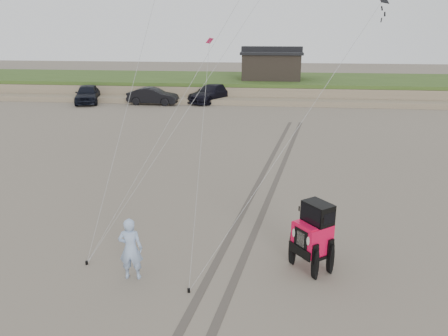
{
  "coord_description": "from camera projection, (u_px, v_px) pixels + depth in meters",
  "views": [
    {
      "loc": [
        2.25,
        -10.91,
        7.18
      ],
      "look_at": [
        0.7,
        3.0,
        2.6
      ],
      "focal_mm": 35.0,
      "sensor_mm": 36.0,
      "label": 1
    }
  ],
  "objects": [
    {
      "name": "ground",
      "position": [
        189.0,
        283.0,
        12.77
      ],
      "size": [
        160.0,
        160.0,
        0.0
      ],
      "primitive_type": "plane",
      "color": "#6B6054",
      "rests_on": "ground"
    },
    {
      "name": "dune_ridge",
      "position": [
        252.0,
        86.0,
        47.93
      ],
      "size": [
        160.0,
        14.25,
        1.73
      ],
      "color": "#7A6B54",
      "rests_on": "ground"
    },
    {
      "name": "cabin",
      "position": [
        271.0,
        64.0,
        46.5
      ],
      "size": [
        6.4,
        5.4,
        3.35
      ],
      "color": "black",
      "rests_on": "dune_ridge"
    },
    {
      "name": "truck_a",
      "position": [
        88.0,
        94.0,
        42.19
      ],
      "size": [
        3.44,
        5.54,
        1.76
      ],
      "primitive_type": "imported",
      "rotation": [
        0.0,
        0.0,
        0.28
      ],
      "color": "black",
      "rests_on": "ground"
    },
    {
      "name": "truck_b",
      "position": [
        153.0,
        96.0,
        41.45
      ],
      "size": [
        4.86,
        1.89,
        1.58
      ],
      "primitive_type": "imported",
      "rotation": [
        0.0,
        0.0,
        1.53
      ],
      "color": "black",
      "rests_on": "ground"
    },
    {
      "name": "truck_c",
      "position": [
        212.0,
        93.0,
        42.8
      ],
      "size": [
        5.11,
        6.29,
        1.71
      ],
      "primitive_type": "imported",
      "rotation": [
        0.0,
        0.0,
        -0.54
      ],
      "color": "black",
      "rests_on": "ground"
    },
    {
      "name": "jeep",
      "position": [
        312.0,
        243.0,
        13.27
      ],
      "size": [
        4.88,
        4.46,
        1.73
      ],
      "primitive_type": null,
      "rotation": [
        0.0,
        0.0,
        -0.9
      ],
      "color": "#EC0C3D",
      "rests_on": "ground"
    },
    {
      "name": "man",
      "position": [
        131.0,
        249.0,
        12.75
      ],
      "size": [
        0.74,
        0.52,
        1.93
      ],
      "primitive_type": "imported",
      "rotation": [
        0.0,
        0.0,
        3.23
      ],
      "color": "#8DA9DB",
      "rests_on": "ground"
    },
    {
      "name": "stake_main",
      "position": [
        87.0,
        263.0,
        13.75
      ],
      "size": [
        0.08,
        0.08,
        0.12
      ],
      "primitive_type": "cylinder",
      "color": "black",
      "rests_on": "ground"
    },
    {
      "name": "stake_aux",
      "position": [
        189.0,
        290.0,
        12.32
      ],
      "size": [
        0.08,
        0.08,
        0.12
      ],
      "primitive_type": "cylinder",
      "color": "black",
      "rests_on": "ground"
    },
    {
      "name": "tire_tracks",
      "position": [
        264.0,
        189.0,
        20.12
      ],
      "size": [
        5.22,
        29.74,
        0.01
      ],
      "color": "#4C443D",
      "rests_on": "ground"
    }
  ]
}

